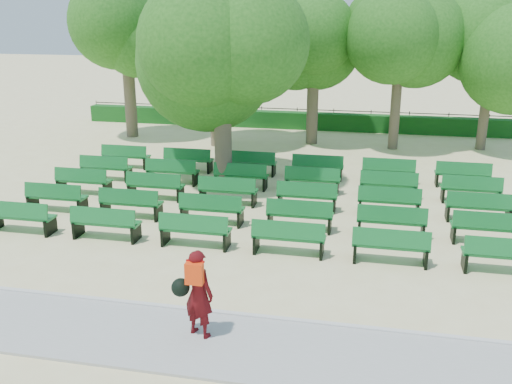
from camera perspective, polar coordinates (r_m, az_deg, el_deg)
ground at (r=18.06m, az=0.93°, el=-2.39°), size 120.00×120.00×0.00m
paving at (r=11.58m, az=-6.28°, el=-14.69°), size 30.00×2.20×0.06m
curb at (r=12.51m, az=-4.64°, el=-11.87°), size 30.00×0.12×0.10m
hedge at (r=31.35m, az=5.84°, el=7.07°), size 26.00×0.70×0.90m
fence at (r=31.83m, az=5.90°, el=6.40°), size 26.00×0.10×1.02m
tree_line at (r=27.55m, az=4.90°, el=4.65°), size 21.80×6.80×7.04m
bench_array at (r=18.87m, az=1.15°, el=-1.17°), size 1.99×0.77×1.23m
tree_among at (r=20.14m, az=-3.48°, el=14.08°), size 5.41×5.41×7.41m
person at (r=11.29m, az=-5.94°, el=-9.92°), size 0.91×0.64×1.82m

